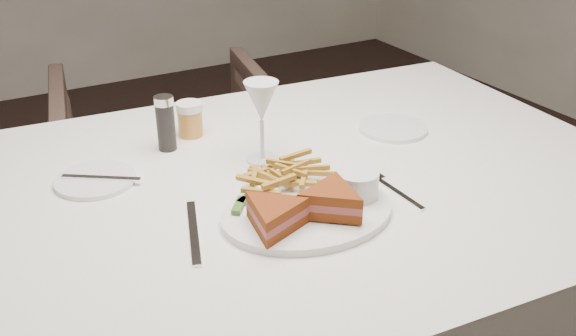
% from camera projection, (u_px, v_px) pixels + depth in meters
% --- Properties ---
extents(table, '(1.58, 1.12, 0.75)m').
position_uv_depth(table, '(277.00, 326.00, 1.45)').
color(table, silver).
rests_on(table, ground).
extents(chair_far, '(0.83, 0.79, 0.74)m').
position_uv_depth(chair_far, '(170.00, 160.00, 2.22)').
color(chair_far, '#47332B').
rests_on(chair_far, ground).
extents(table_setting, '(0.83, 0.65, 0.18)m').
position_uv_depth(table_setting, '(282.00, 175.00, 1.22)').
color(table_setting, white).
rests_on(table_setting, table).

